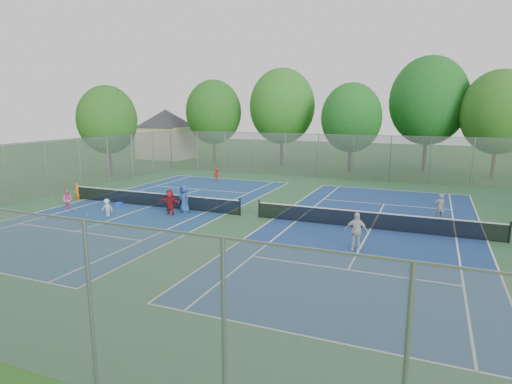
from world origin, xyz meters
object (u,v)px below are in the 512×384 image
(net_right, at_px, (371,221))
(ball_hopper, at_px, (183,203))
(net_left, at_px, (151,200))
(instructor, at_px, (440,207))
(ball_crate, at_px, (119,205))

(net_right, bearing_deg, ball_hopper, 177.53)
(net_left, xyz_separation_m, instructor, (17.35, 3.38, 0.32))
(net_right, bearing_deg, net_left, 180.00)
(net_left, bearing_deg, instructor, 11.01)
(ball_crate, bearing_deg, ball_hopper, 19.56)
(net_left, height_order, ball_hopper, net_left)
(net_left, distance_m, instructor, 17.68)
(ball_crate, xyz_separation_m, instructor, (19.22, 4.27, 0.63))
(ball_crate, bearing_deg, instructor, 12.53)
(net_right, height_order, ball_hopper, net_right)
(ball_crate, distance_m, instructor, 19.70)
(ball_hopper, bearing_deg, net_right, -2.47)
(net_left, xyz_separation_m, ball_crate, (-1.86, -0.90, -0.31))
(net_right, xyz_separation_m, ball_crate, (-15.86, -0.90, -0.31))
(net_left, xyz_separation_m, net_right, (14.00, 0.00, 0.00))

